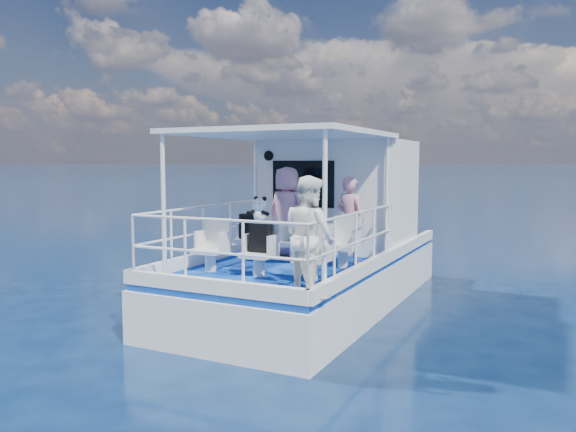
% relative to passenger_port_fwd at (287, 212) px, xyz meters
% --- Properties ---
extents(ground, '(2000.00, 2000.00, 0.00)m').
position_rel_passenger_port_fwd_xyz_m(ground, '(0.39, -0.66, -1.74)').
color(ground, '#08193D').
rests_on(ground, ground).
extents(hull, '(3.00, 7.00, 1.60)m').
position_rel_passenger_port_fwd_xyz_m(hull, '(0.39, 0.34, -1.74)').
color(hull, white).
rests_on(hull, ground).
extents(deck, '(2.90, 6.90, 0.10)m').
position_rel_passenger_port_fwd_xyz_m(deck, '(0.39, 0.34, -0.89)').
color(deck, '#0B3499').
rests_on(deck, hull).
extents(cabin, '(2.85, 2.00, 2.20)m').
position_rel_passenger_port_fwd_xyz_m(cabin, '(0.39, 1.64, 0.26)').
color(cabin, white).
rests_on(cabin, deck).
extents(canopy, '(3.00, 3.20, 0.08)m').
position_rel_passenger_port_fwd_xyz_m(canopy, '(0.39, -0.86, 1.40)').
color(canopy, white).
rests_on(canopy, cabin).
extents(canopy_posts, '(2.77, 2.97, 2.20)m').
position_rel_passenger_port_fwd_xyz_m(canopy_posts, '(0.39, -0.91, 0.26)').
color(canopy_posts, white).
rests_on(canopy_posts, deck).
extents(railings, '(2.84, 3.59, 1.00)m').
position_rel_passenger_port_fwd_xyz_m(railings, '(0.39, -1.24, -0.34)').
color(railings, white).
rests_on(railings, deck).
extents(seat_port_fwd, '(0.48, 0.46, 0.38)m').
position_rel_passenger_port_fwd_xyz_m(seat_port_fwd, '(-0.51, -0.46, -0.65)').
color(seat_port_fwd, silver).
rests_on(seat_port_fwd, deck).
extents(seat_center_fwd, '(0.48, 0.46, 0.38)m').
position_rel_passenger_port_fwd_xyz_m(seat_center_fwd, '(0.39, -0.46, -0.65)').
color(seat_center_fwd, silver).
rests_on(seat_center_fwd, deck).
extents(seat_stbd_fwd, '(0.48, 0.46, 0.38)m').
position_rel_passenger_port_fwd_xyz_m(seat_stbd_fwd, '(1.29, -0.46, -0.65)').
color(seat_stbd_fwd, silver).
rests_on(seat_stbd_fwd, deck).
extents(seat_port_aft, '(0.48, 0.46, 0.38)m').
position_rel_passenger_port_fwd_xyz_m(seat_port_aft, '(-0.51, -1.76, -0.65)').
color(seat_port_aft, silver).
rests_on(seat_port_aft, deck).
extents(seat_center_aft, '(0.48, 0.46, 0.38)m').
position_rel_passenger_port_fwd_xyz_m(seat_center_aft, '(0.39, -1.76, -0.65)').
color(seat_center_aft, silver).
rests_on(seat_center_aft, deck).
extents(seat_stbd_aft, '(0.48, 0.46, 0.38)m').
position_rel_passenger_port_fwd_xyz_m(seat_stbd_aft, '(1.29, -1.76, -0.65)').
color(seat_stbd_aft, silver).
rests_on(seat_stbd_aft, deck).
extents(passenger_port_fwd, '(0.70, 0.56, 1.69)m').
position_rel_passenger_port_fwd_xyz_m(passenger_port_fwd, '(0.00, 0.00, 0.00)').
color(passenger_port_fwd, pink).
rests_on(passenger_port_fwd, deck).
extents(passenger_stbd_fwd, '(0.63, 0.49, 1.53)m').
position_rel_passenger_port_fwd_xyz_m(passenger_stbd_fwd, '(1.25, -0.03, -0.08)').
color(passenger_stbd_fwd, '#C68092').
rests_on(passenger_stbd_fwd, deck).
extents(passenger_stbd_aft, '(0.98, 0.92, 1.60)m').
position_rel_passenger_port_fwd_xyz_m(passenger_stbd_aft, '(1.64, -2.64, -0.05)').
color(passenger_stbd_aft, white).
rests_on(passenger_stbd_aft, deck).
extents(backpack_port, '(0.35, 0.20, 0.46)m').
position_rel_passenger_port_fwd_xyz_m(backpack_port, '(-0.49, -0.52, -0.23)').
color(backpack_port, black).
rests_on(backpack_port, seat_port_fwd).
extents(backpack_center, '(0.32, 0.18, 0.48)m').
position_rel_passenger_port_fwd_xyz_m(backpack_center, '(0.43, -1.76, -0.22)').
color(backpack_center, black).
rests_on(backpack_center, seat_center_aft).
extents(compact_camera, '(0.09, 0.05, 0.05)m').
position_rel_passenger_port_fwd_xyz_m(compact_camera, '(-0.49, -0.54, 0.02)').
color(compact_camera, black).
rests_on(compact_camera, backpack_port).
extents(panda, '(0.25, 0.21, 0.38)m').
position_rel_passenger_port_fwd_xyz_m(panda, '(0.43, -1.78, 0.21)').
color(panda, white).
rests_on(panda, backpack_center).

